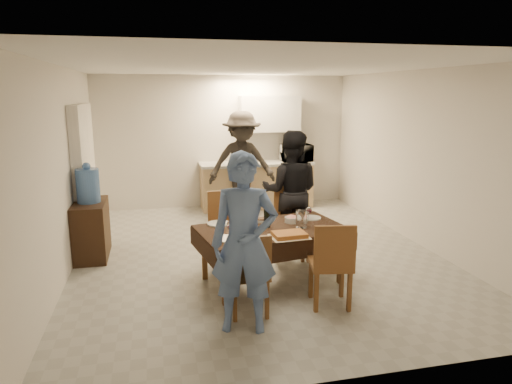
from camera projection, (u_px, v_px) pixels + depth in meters
floor at (257, 254)px, 6.53m from camera, size 5.00×6.00×0.02m
ceiling at (257, 66)px, 5.98m from camera, size 5.00×6.00×0.02m
wall_back at (224, 142)px, 9.11m from camera, size 5.00×0.02×2.60m
wall_front at (347, 225)px, 3.40m from camera, size 5.00×0.02×2.60m
wall_left at (63, 171)px, 5.72m from camera, size 0.02×6.00×2.60m
wall_right at (421, 159)px, 6.80m from camera, size 0.02×6.00×2.60m
stub_partition at (85, 174)px, 6.93m from camera, size 0.15×1.40×2.10m
kitchen_base_cabinet at (257, 186)px, 9.12m from camera, size 2.20×0.60×0.86m
kitchen_worktop at (257, 164)px, 9.03m from camera, size 2.24×0.64×0.05m
upper_cabinet at (270, 114)px, 9.02m from camera, size 1.20×0.34×0.70m
dining_table at (272, 230)px, 5.47m from camera, size 1.88×1.30×0.68m
chair_near_left at (250, 267)px, 4.60m from camera, size 0.43×0.43×0.48m
chair_near_right at (334, 257)px, 4.78m from camera, size 0.50×0.50×0.51m
chair_far_left at (226, 223)px, 6.02m from camera, size 0.45×0.45×0.52m
chair_far_right at (292, 218)px, 6.21m from camera, size 0.55×0.56×0.53m
console at (91, 230)px, 6.36m from camera, size 0.43×0.85×0.79m
water_jug at (88, 186)px, 6.22m from camera, size 0.31×0.31×0.47m
wine_bottle at (267, 214)px, 5.47m from camera, size 0.08×0.08×0.33m
water_pitcher at (301, 219)px, 5.47m from camera, size 0.13×0.13×0.21m
savoury_tart at (289, 235)px, 5.12m from camera, size 0.45×0.35×0.05m
salad_bowl at (292, 220)px, 5.70m from camera, size 0.18×0.18×0.07m
mushroom_dish at (263, 221)px, 5.72m from camera, size 0.18×0.18×0.03m
wine_glass_a at (230, 229)px, 5.09m from camera, size 0.09×0.09×0.19m
wine_glass_b at (309, 213)px, 5.81m from camera, size 0.08×0.08×0.17m
wine_glass_c at (251, 214)px, 5.69m from camera, size 0.09×0.09×0.21m
plate_near_left at (227, 239)px, 5.05m from camera, size 0.27×0.27×0.02m
plate_near_right at (328, 231)px, 5.31m from camera, size 0.24×0.24×0.01m
plate_far_left at (219, 224)px, 5.62m from camera, size 0.29×0.29×0.02m
plate_far_right at (311, 218)px, 5.88m from camera, size 0.26×0.26×0.01m
microwave at (296, 153)px, 9.16m from camera, size 0.61×0.41×0.34m
person_near at (244, 243)px, 4.31m from camera, size 0.72×0.56×1.75m
person_far at (291, 192)px, 6.54m from camera, size 1.03×0.92×1.75m
person_kitchen at (242, 164)px, 8.50m from camera, size 1.25×0.72×1.93m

